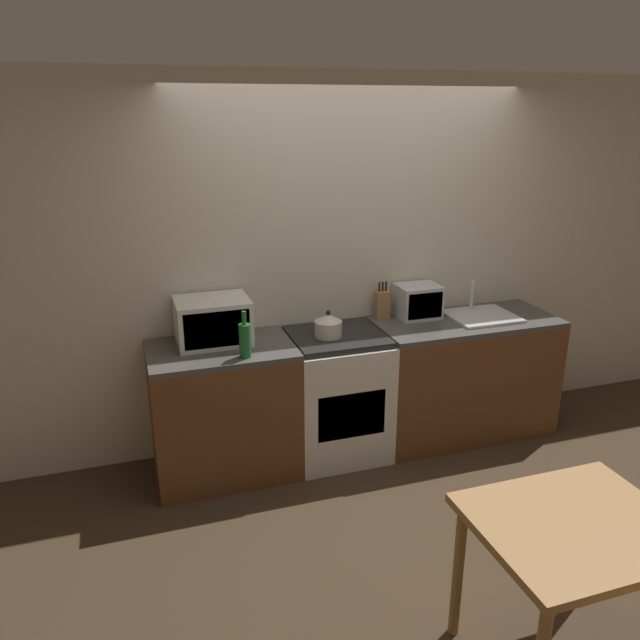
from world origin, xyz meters
TOP-DOWN VIEW (x-y plane):
  - ground_plane at (0.00, 0.00)m, footprint 16.00×16.00m
  - wall_back at (0.00, 1.06)m, footprint 10.00×0.06m
  - counter_left_run at (-1.00, 0.72)m, footprint 0.93×0.62m
  - counter_right_run at (0.79, 0.72)m, footprint 1.34×0.62m
  - stove_range at (-0.20, 0.72)m, footprint 0.66×0.62m
  - kettle at (-0.27, 0.70)m, footprint 0.18×0.18m
  - microwave at (-1.02, 0.82)m, footprint 0.47×0.36m
  - bottle at (-0.88, 0.51)m, footprint 0.07×0.07m
  - knife_block at (0.23, 0.94)m, footprint 0.11×0.07m
  - toaster_oven at (0.48, 0.88)m, footprint 0.30×0.25m
  - sink_basin at (0.92, 0.72)m, footprint 0.48×0.42m
  - dining_table at (0.13, -1.31)m, footprint 0.84×0.70m

SIDE VIEW (x-z plane):
  - ground_plane at x=0.00m, z-range 0.00..0.00m
  - stove_range at x=-0.20m, z-range 0.00..0.90m
  - counter_left_run at x=-1.00m, z-range 0.00..0.90m
  - counter_right_run at x=0.79m, z-range 0.00..0.90m
  - dining_table at x=0.13m, z-range 0.27..1.01m
  - sink_basin at x=0.92m, z-range 0.79..1.03m
  - kettle at x=-0.27m, z-range 0.89..1.07m
  - knife_block at x=0.23m, z-range 0.87..1.14m
  - bottle at x=-0.88m, z-range 0.87..1.16m
  - toaster_oven at x=0.48m, z-range 0.90..1.14m
  - microwave at x=-1.02m, z-range 0.90..1.19m
  - wall_back at x=0.00m, z-range 0.00..2.60m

